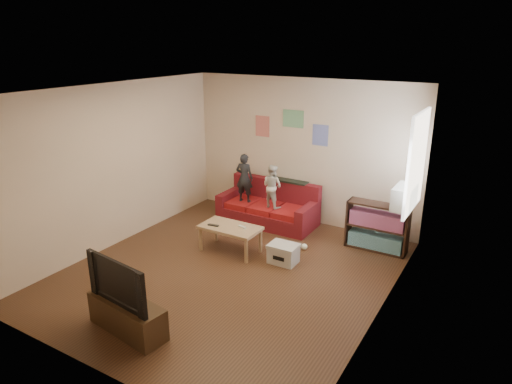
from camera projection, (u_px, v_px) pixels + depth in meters
The scene contains 17 objects.
room_shell at pixel (227, 188), 6.46m from camera, with size 4.52×5.02×2.72m.
sofa at pixel (269, 208), 8.71m from camera, with size 1.84×0.85×0.81m.
child_a at pixel (244, 178), 8.61m from camera, with size 0.34×0.22×0.93m, color black.
child_b at pixel (272, 186), 8.34m from camera, with size 0.39×0.31×0.81m, color silver.
coffee_table at pixel (230, 230), 7.46m from camera, with size 0.99×0.54×0.44m.
remote at pixel (213, 225), 7.46m from camera, with size 0.19×0.05×0.02m, color black.
game_controller at pixel (242, 227), 7.38m from camera, with size 0.14×0.04×0.03m, color silver.
bookshelf at pixel (377, 229), 7.54m from camera, with size 1.01×0.30×0.81m.
window at pixel (417, 162), 6.65m from camera, with size 0.04×1.08×1.48m, color white.
ac_unit at pixel (404, 197), 6.88m from camera, with size 0.28×0.55×0.35m, color #B7B2A3.
artwork_left at pixel (262, 126), 8.77m from camera, with size 0.30×0.01×0.40m, color #D87266.
artwork_center at pixel (293, 119), 8.39m from camera, with size 0.42×0.01×0.32m, color #72B27F.
artwork_right at pixel (320, 135), 8.21m from camera, with size 0.30×0.01×0.38m, color #727FCC.
file_box at pixel (283, 253), 7.15m from camera, with size 0.45×0.34×0.31m.
tv_stand at pixel (127, 316), 5.46m from camera, with size 1.08×0.36×0.41m, color #3E2A19.
television at pixel (124, 280), 5.31m from camera, with size 1.00×0.13×0.58m, color black.
tissue at pixel (304, 247), 7.61m from camera, with size 0.11×0.11×0.11m, color white.
Camera 1 is at (3.47, -5.08, 3.37)m, focal length 32.00 mm.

